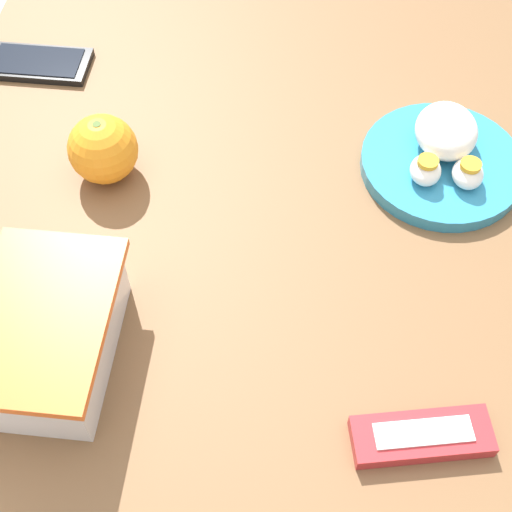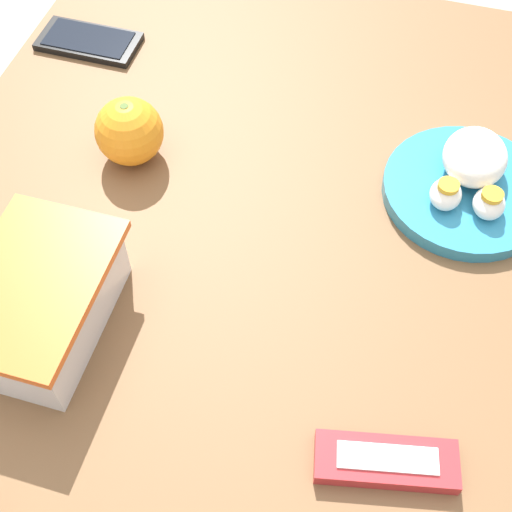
# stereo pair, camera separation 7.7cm
# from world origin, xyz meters

# --- Properties ---
(ground_plane) EXTENTS (10.00, 10.00, 0.00)m
(ground_plane) POSITION_xyz_m (0.00, 0.00, 0.00)
(ground_plane) COLOR #B2A899
(table) EXTENTS (1.19, 0.83, 0.71)m
(table) POSITION_xyz_m (0.00, 0.00, 0.62)
(table) COLOR brown
(table) RESTS_ON ground_plane
(food_container) EXTENTS (0.19, 0.13, 0.08)m
(food_container) POSITION_xyz_m (-0.09, 0.18, 0.74)
(food_container) COLOR white
(food_container) RESTS_ON table
(orange_fruit) EXTENTS (0.08, 0.08, 0.08)m
(orange_fruit) POSITION_xyz_m (0.16, 0.18, 0.75)
(orange_fruit) COLOR orange
(orange_fruit) RESTS_ON table
(rice_plate) EXTENTS (0.20, 0.20, 0.07)m
(rice_plate) POSITION_xyz_m (0.22, -0.22, 0.73)
(rice_plate) COLOR teal
(rice_plate) RESTS_ON table
(candy_bar) EXTENTS (0.07, 0.14, 0.02)m
(candy_bar) POSITION_xyz_m (-0.14, -0.19, 0.72)
(candy_bar) COLOR #B7282D
(candy_bar) RESTS_ON table
(cell_phone) EXTENTS (0.07, 0.14, 0.01)m
(cell_phone) POSITION_xyz_m (0.35, 0.33, 0.71)
(cell_phone) COLOR black
(cell_phone) RESTS_ON table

